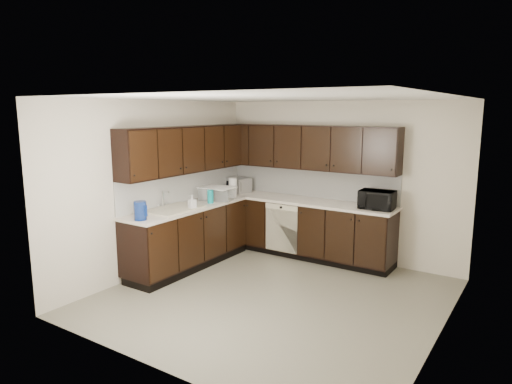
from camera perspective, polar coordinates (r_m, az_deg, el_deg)
floor at (r=6.00m, az=2.16°, el=-12.96°), size 4.00×4.00×0.00m
ceiling at (r=5.51m, az=2.33°, el=11.67°), size 4.00×4.00×0.00m
wall_back at (r=7.38m, az=10.28°, el=1.41°), size 4.00×0.02×2.50m
wall_left at (r=6.85m, az=-12.23°, el=0.67°), size 0.02×4.00×2.50m
wall_right at (r=4.93m, az=22.63°, el=-3.60°), size 0.02×4.00×2.50m
wall_front at (r=4.09m, az=-12.46°, el=-5.77°), size 4.00×0.02×2.50m
lower_cabinets at (r=7.25m, az=-0.10°, el=-5.34°), size 3.00×2.80×0.90m
countertop at (r=7.13m, az=-0.13°, el=-1.42°), size 3.03×2.83×0.04m
backsplash at (r=7.37m, az=-0.58°, el=1.02°), size 3.00×2.80×0.48m
upper_cabinets at (r=7.14m, az=-0.34°, el=5.49°), size 3.00×2.80×0.70m
dishwasher at (r=7.31m, az=3.21°, el=-4.16°), size 0.58×0.04×0.78m
sink at (r=6.70m, az=-10.27°, el=-2.70°), size 0.54×0.82×0.42m
microwave at (r=6.83m, az=14.88°, el=-0.95°), size 0.51×0.36×0.27m
soap_bottle_a at (r=6.67m, az=-7.98°, el=-1.25°), size 0.12×0.12×0.21m
soap_bottle_b at (r=7.45m, az=-6.41°, el=0.08°), size 0.12×0.12×0.23m
toaster_oven at (r=8.01m, az=-2.17°, el=0.90°), size 0.46×0.40×0.25m
storage_bin at (r=7.34m, az=-4.86°, el=-0.17°), size 0.60×0.51×0.20m
blue_pitcher at (r=6.14m, az=-14.27°, el=-2.28°), size 0.21×0.21×0.25m
teal_tumbler at (r=7.06m, az=-5.72°, el=-0.56°), size 0.12×0.12×0.21m
paper_towel_roll at (r=7.64m, az=-2.92°, el=0.64°), size 0.14×0.14×0.30m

